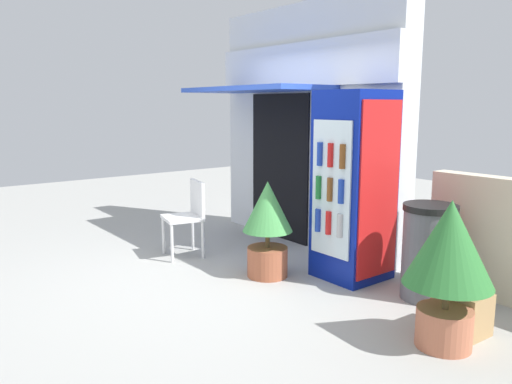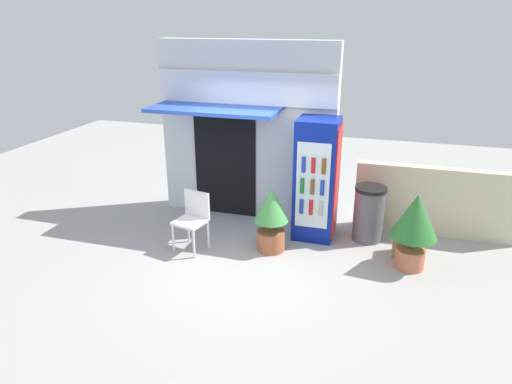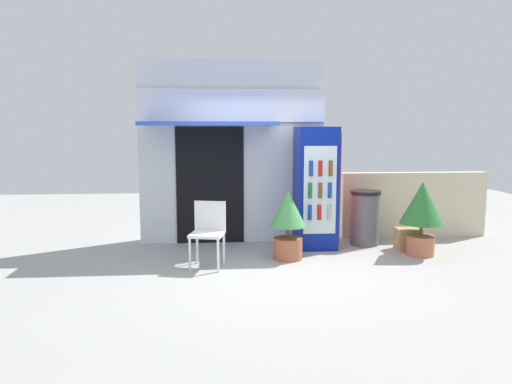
{
  "view_description": "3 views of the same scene",
  "coord_description": "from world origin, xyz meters",
  "px_view_note": "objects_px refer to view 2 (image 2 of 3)",
  "views": [
    {
      "loc": [
        4.4,
        -2.9,
        1.84
      ],
      "look_at": [
        -0.01,
        0.51,
        0.87
      ],
      "focal_mm": 35.38,
      "sensor_mm": 36.0,
      "label": 1
    },
    {
      "loc": [
        1.92,
        -5.8,
        3.45
      ],
      "look_at": [
        0.03,
        0.59,
        0.87
      ],
      "focal_mm": 31.94,
      "sensor_mm": 36.0,
      "label": 2
    },
    {
      "loc": [
        -0.74,
        -6.67,
        1.98
      ],
      "look_at": [
        -0.14,
        0.49,
        1.01
      ],
      "focal_mm": 34.12,
      "sensor_mm": 36.0,
      "label": 3
    }
  ],
  "objects_px": {
    "plastic_chair": "(193,216)",
    "trash_bin": "(369,213)",
    "potted_plant_near_shop": "(271,215)",
    "drink_cooler": "(317,179)",
    "potted_plant_curbside": "(415,223)",
    "cardboard_box": "(406,245)"
  },
  "relations": [
    {
      "from": "drink_cooler",
      "to": "trash_bin",
      "type": "distance_m",
      "value": 1.02
    },
    {
      "from": "plastic_chair",
      "to": "potted_plant_near_shop",
      "type": "xyz_separation_m",
      "value": [
        1.18,
        0.28,
        0.05
      ]
    },
    {
      "from": "plastic_chair",
      "to": "potted_plant_near_shop",
      "type": "bearing_deg",
      "value": 13.14
    },
    {
      "from": "trash_bin",
      "to": "drink_cooler",
      "type": "bearing_deg",
      "value": -173.71
    },
    {
      "from": "drink_cooler",
      "to": "plastic_chair",
      "type": "height_order",
      "value": "drink_cooler"
    },
    {
      "from": "plastic_chair",
      "to": "trash_bin",
      "type": "height_order",
      "value": "plastic_chair"
    },
    {
      "from": "trash_bin",
      "to": "cardboard_box",
      "type": "xyz_separation_m",
      "value": [
        0.6,
        -0.41,
        -0.29
      ]
    },
    {
      "from": "plastic_chair",
      "to": "potted_plant_curbside",
      "type": "xyz_separation_m",
      "value": [
        3.27,
        0.33,
        0.17
      ]
    },
    {
      "from": "trash_bin",
      "to": "potted_plant_curbside",
      "type": "bearing_deg",
      "value": -48.8
    },
    {
      "from": "drink_cooler",
      "to": "plastic_chair",
      "type": "distance_m",
      "value": 2.05
    },
    {
      "from": "potted_plant_near_shop",
      "to": "potted_plant_curbside",
      "type": "height_order",
      "value": "potted_plant_curbside"
    },
    {
      "from": "potted_plant_near_shop",
      "to": "cardboard_box",
      "type": "relative_size",
      "value": 2.65
    },
    {
      "from": "plastic_chair",
      "to": "trash_bin",
      "type": "bearing_deg",
      "value": 22.42
    },
    {
      "from": "potted_plant_near_shop",
      "to": "plastic_chair",
      "type": "bearing_deg",
      "value": -166.86
    },
    {
      "from": "potted_plant_curbside",
      "to": "cardboard_box",
      "type": "height_order",
      "value": "potted_plant_curbside"
    },
    {
      "from": "potted_plant_near_shop",
      "to": "trash_bin",
      "type": "bearing_deg",
      "value": 29.3
    },
    {
      "from": "plastic_chair",
      "to": "potted_plant_near_shop",
      "type": "distance_m",
      "value": 1.22
    },
    {
      "from": "potted_plant_near_shop",
      "to": "cardboard_box",
      "type": "distance_m",
      "value": 2.11
    },
    {
      "from": "potted_plant_curbside",
      "to": "drink_cooler",
      "type": "bearing_deg",
      "value": 156.63
    },
    {
      "from": "potted_plant_curbside",
      "to": "trash_bin",
      "type": "relative_size",
      "value": 1.25
    },
    {
      "from": "potted_plant_near_shop",
      "to": "potted_plant_curbside",
      "type": "bearing_deg",
      "value": 1.36
    },
    {
      "from": "drink_cooler",
      "to": "potted_plant_near_shop",
      "type": "height_order",
      "value": "drink_cooler"
    }
  ]
}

